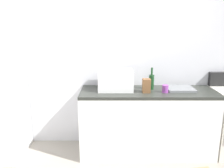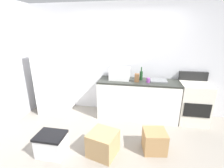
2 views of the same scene
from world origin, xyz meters
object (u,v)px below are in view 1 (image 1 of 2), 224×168
(coffee_mug, at_px, (164,89))
(knife_block, at_px, (145,86))
(wine_bottle, at_px, (151,81))
(microwave, at_px, (115,80))

(coffee_mug, distance_m, knife_block, 0.25)
(wine_bottle, height_order, knife_block, wine_bottle)
(microwave, xyz_separation_m, coffee_mug, (0.64, -0.13, -0.09))
(wine_bottle, xyz_separation_m, coffee_mug, (0.16, -0.16, -0.06))
(wine_bottle, distance_m, knife_block, 0.18)
(microwave, distance_m, coffee_mug, 0.66)
(microwave, bearing_deg, coffee_mug, -11.71)
(coffee_mug, xyz_separation_m, knife_block, (-0.25, 0.01, 0.04))
(microwave, relative_size, coffee_mug, 4.60)
(coffee_mug, relative_size, knife_block, 0.56)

